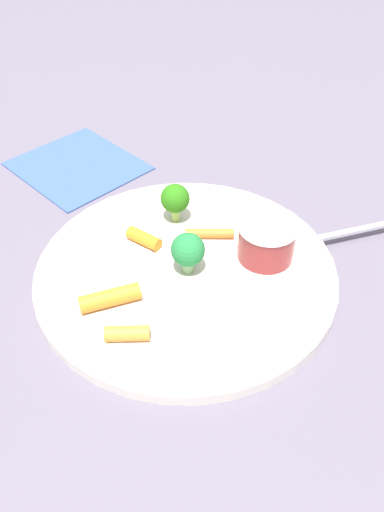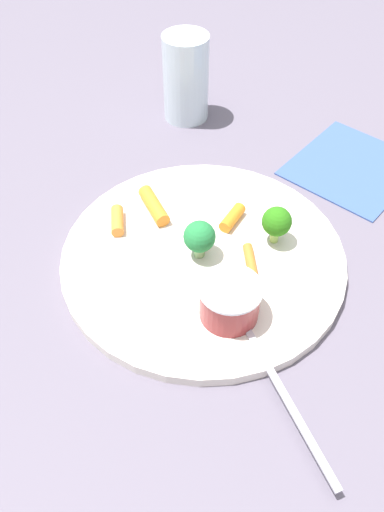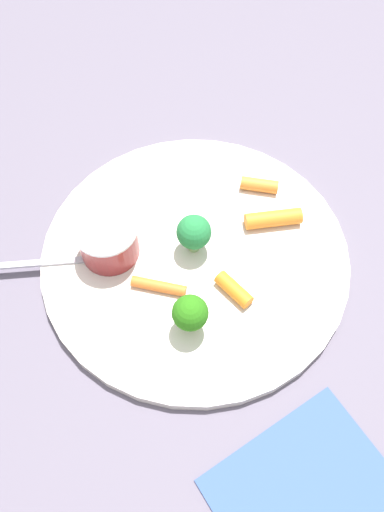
% 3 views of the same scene
% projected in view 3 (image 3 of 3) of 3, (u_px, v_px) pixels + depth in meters
% --- Properties ---
extents(ground_plane, '(2.40, 2.40, 0.00)m').
position_uv_depth(ground_plane, '(195.00, 258.00, 0.50)').
color(ground_plane, '#5F5766').
extents(plate, '(0.30, 0.30, 0.01)m').
position_uv_depth(plate, '(195.00, 255.00, 0.49)').
color(plate, silver).
rests_on(plate, ground_plane).
extents(sauce_cup, '(0.06, 0.06, 0.04)m').
position_uv_depth(sauce_cup, '(108.00, 240.00, 0.47)').
color(sauce_cup, maroon).
rests_on(sauce_cup, plate).
extents(broccoli_floret_0, '(0.03, 0.03, 0.04)m').
position_uv_depth(broccoli_floret_0, '(191.00, 233.00, 0.47)').
color(broccoli_floret_0, '#7FAC6E').
rests_on(broccoli_floret_0, plate).
extents(broccoli_floret_1, '(0.03, 0.03, 0.05)m').
position_uv_depth(broccoli_floret_1, '(190.00, 313.00, 0.42)').
color(broccoli_floret_1, '#9BC15A').
rests_on(broccoli_floret_1, plate).
extents(carrot_stick_0, '(0.04, 0.03, 0.01)m').
position_uv_depth(carrot_stick_0, '(234.00, 289.00, 0.46)').
color(carrot_stick_0, orange).
rests_on(carrot_stick_0, plate).
extents(carrot_stick_1, '(0.03, 0.05, 0.01)m').
position_uv_depth(carrot_stick_1, '(159.00, 286.00, 0.46)').
color(carrot_stick_1, orange).
rests_on(carrot_stick_1, plate).
extents(carrot_stick_2, '(0.03, 0.04, 0.01)m').
position_uv_depth(carrot_stick_2, '(259.00, 185.00, 0.52)').
color(carrot_stick_2, orange).
rests_on(carrot_stick_2, plate).
extents(carrot_stick_3, '(0.02, 0.06, 0.02)m').
position_uv_depth(carrot_stick_3, '(273.00, 219.00, 0.50)').
color(carrot_stick_3, orange).
rests_on(carrot_stick_3, plate).
extents(fork, '(0.04, 0.19, 0.00)m').
position_uv_depth(fork, '(27.00, 264.00, 0.48)').
color(fork, '#B6B3BE').
rests_on(fork, plate).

